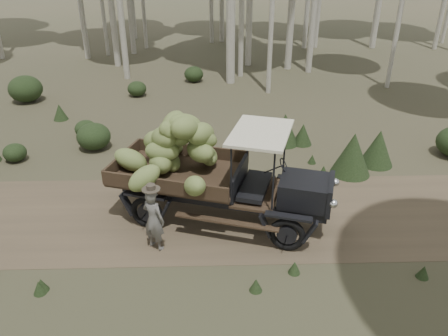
# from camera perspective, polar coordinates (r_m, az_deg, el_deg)

# --- Properties ---
(ground) EXTENTS (120.00, 120.00, 0.00)m
(ground) POSITION_cam_1_polar(r_m,az_deg,el_deg) (11.52, -7.82, -6.28)
(ground) COLOR #473D2B
(ground) RESTS_ON ground
(dirt_track) EXTENTS (70.00, 4.00, 0.01)m
(dirt_track) POSITION_cam_1_polar(r_m,az_deg,el_deg) (11.52, -7.82, -6.26)
(dirt_track) COLOR brown
(dirt_track) RESTS_ON ground
(banana_truck) EXTENTS (5.73, 3.35, 2.82)m
(banana_truck) POSITION_cam_1_polar(r_m,az_deg,el_deg) (10.80, -3.80, 1.41)
(banana_truck) COLOR black
(banana_truck) RESTS_ON ground
(farmer) EXTENTS (0.67, 0.62, 1.68)m
(farmer) POSITION_cam_1_polar(r_m,az_deg,el_deg) (10.03, -9.17, -6.57)
(farmer) COLOR #595651
(farmer) RESTS_ON ground
(undergrowth) EXTENTS (21.26, 25.32, 1.37)m
(undergrowth) POSITION_cam_1_polar(r_m,az_deg,el_deg) (9.15, -6.24, -12.11)
(undergrowth) COLOR #233319
(undergrowth) RESTS_ON ground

